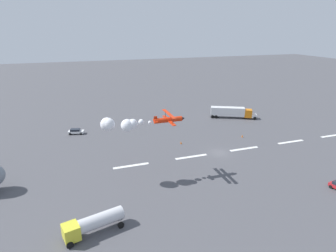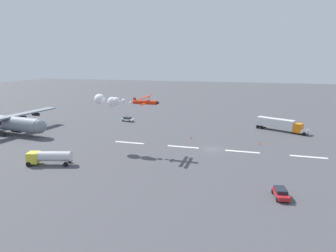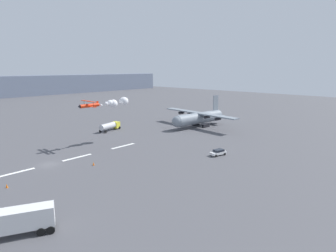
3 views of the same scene
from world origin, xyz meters
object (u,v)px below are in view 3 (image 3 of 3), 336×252
fuel_tanker_truck (110,126)px  traffic_cone_far (94,164)px  cargo_transport_plane (197,118)px  followme_car_yellow (218,152)px  stunt_biplane_red (115,103)px  traffic_cone_near (7,186)px

fuel_tanker_truck → traffic_cone_far: size_ratio=12.39×
cargo_transport_plane → followme_car_yellow: cargo_transport_plane is taller
cargo_transport_plane → stunt_biplane_red: size_ratio=2.07×
stunt_biplane_red → traffic_cone_far: (-16.98, -13.86, -11.55)m
followme_car_yellow → traffic_cone_far: size_ratio=6.20×
cargo_transport_plane → fuel_tanker_truck: (-26.38, 18.75, -1.76)m
fuel_tanker_truck → traffic_cone_near: size_ratio=12.39×
fuel_tanker_truck → followme_car_yellow: fuel_tanker_truck is taller
fuel_tanker_truck → traffic_cone_near: bearing=-147.9°
fuel_tanker_truck → traffic_cone_near: 50.57m
traffic_cone_near → followme_car_yellow: bearing=-21.9°
fuel_tanker_truck → traffic_cone_far: fuel_tanker_truck is taller
fuel_tanker_truck → traffic_cone_near: fuel_tanker_truck is taller
fuel_tanker_truck → traffic_cone_far: 37.30m
cargo_transport_plane → followme_car_yellow: size_ratio=7.41×
cargo_transport_plane → stunt_biplane_red: 35.52m
cargo_transport_plane → traffic_cone_near: size_ratio=45.94×
cargo_transport_plane → traffic_cone_far: size_ratio=45.94×
followme_car_yellow → traffic_cone_near: 47.59m
cargo_transport_plane → followme_car_yellow: (-25.05, -25.84, -2.69)m
traffic_cone_near → fuel_tanker_truck: bearing=32.1°
stunt_biplane_red → traffic_cone_near: 39.07m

